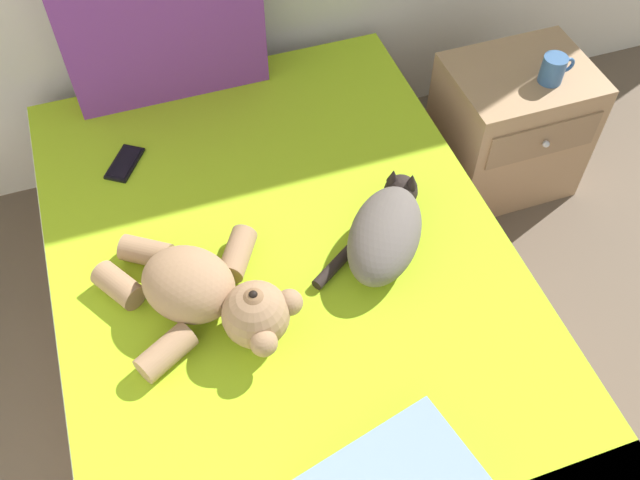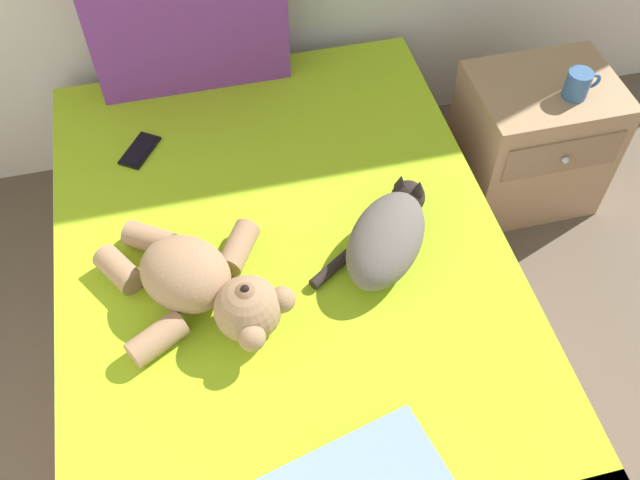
{
  "view_description": "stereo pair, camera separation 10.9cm",
  "coord_description": "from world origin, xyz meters",
  "px_view_note": "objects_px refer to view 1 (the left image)",
  "views": [
    {
      "loc": [
        1.23,
        1.92,
        2.03
      ],
      "look_at": [
        1.6,
        3.0,
        0.56
      ],
      "focal_mm": 39.13,
      "sensor_mm": 36.0,
      "label": 1
    },
    {
      "loc": [
        1.33,
        1.89,
        2.03
      ],
      "look_at": [
        1.6,
        3.0,
        0.56
      ],
      "focal_mm": 39.13,
      "sensor_mm": 36.0,
      "label": 2
    }
  ],
  "objects_px": {
    "mug": "(554,69)",
    "teddy_bear": "(208,294)",
    "cell_phone": "(125,163)",
    "bed": "(296,328)",
    "patterned_cushion": "(161,20)",
    "nightstand": "(509,128)",
    "cat": "(386,230)"
  },
  "relations": [
    {
      "from": "bed",
      "to": "mug",
      "type": "relative_size",
      "value": 16.71
    },
    {
      "from": "cell_phone",
      "to": "mug",
      "type": "bearing_deg",
      "value": -5.02
    },
    {
      "from": "bed",
      "to": "teddy_bear",
      "type": "height_order",
      "value": "teddy_bear"
    },
    {
      "from": "patterned_cushion",
      "to": "cat",
      "type": "relative_size",
      "value": 1.56
    },
    {
      "from": "bed",
      "to": "teddy_bear",
      "type": "xyz_separation_m",
      "value": [
        -0.23,
        -0.01,
        0.31
      ]
    },
    {
      "from": "patterned_cushion",
      "to": "cat",
      "type": "xyz_separation_m",
      "value": [
        0.42,
        -0.87,
        -0.19
      ]
    },
    {
      "from": "bed",
      "to": "nightstand",
      "type": "height_order",
      "value": "nightstand"
    },
    {
      "from": "nightstand",
      "to": "mug",
      "type": "bearing_deg",
      "value": -50.61
    },
    {
      "from": "patterned_cushion",
      "to": "nightstand",
      "type": "bearing_deg",
      "value": -18.08
    },
    {
      "from": "bed",
      "to": "teddy_bear",
      "type": "relative_size",
      "value": 3.92
    },
    {
      "from": "patterned_cushion",
      "to": "cell_phone",
      "type": "bearing_deg",
      "value": -125.39
    },
    {
      "from": "teddy_bear",
      "to": "mug",
      "type": "height_order",
      "value": "teddy_bear"
    },
    {
      "from": "patterned_cushion",
      "to": "teddy_bear",
      "type": "distance_m",
      "value": 0.95
    },
    {
      "from": "teddy_bear",
      "to": "mug",
      "type": "bearing_deg",
      "value": 20.69
    },
    {
      "from": "bed",
      "to": "nightstand",
      "type": "bearing_deg",
      "value": 28.42
    },
    {
      "from": "cat",
      "to": "teddy_bear",
      "type": "relative_size",
      "value": 0.79
    },
    {
      "from": "bed",
      "to": "teddy_bear",
      "type": "distance_m",
      "value": 0.39
    },
    {
      "from": "patterned_cushion",
      "to": "cat",
      "type": "bearing_deg",
      "value": -64.38
    },
    {
      "from": "bed",
      "to": "cell_phone",
      "type": "relative_size",
      "value": 12.3
    },
    {
      "from": "teddy_bear",
      "to": "mug",
      "type": "xyz_separation_m",
      "value": [
        1.28,
        0.48,
        0.02
      ]
    },
    {
      "from": "bed",
      "to": "cat",
      "type": "height_order",
      "value": "cat"
    },
    {
      "from": "mug",
      "to": "teddy_bear",
      "type": "bearing_deg",
      "value": -159.31
    },
    {
      "from": "teddy_bear",
      "to": "cell_phone",
      "type": "relative_size",
      "value": 3.14
    },
    {
      "from": "patterned_cushion",
      "to": "mug",
      "type": "relative_size",
      "value": 5.26
    },
    {
      "from": "teddy_bear",
      "to": "nightstand",
      "type": "relative_size",
      "value": 1.0
    },
    {
      "from": "cell_phone",
      "to": "bed",
      "type": "bearing_deg",
      "value": -58.87
    },
    {
      "from": "cat",
      "to": "mug",
      "type": "distance_m",
      "value": 0.88
    },
    {
      "from": "cell_phone",
      "to": "teddy_bear",
      "type": "bearing_deg",
      "value": -78.02
    },
    {
      "from": "cat",
      "to": "teddy_bear",
      "type": "height_order",
      "value": "teddy_bear"
    },
    {
      "from": "cell_phone",
      "to": "mug",
      "type": "relative_size",
      "value": 1.36
    },
    {
      "from": "cat",
      "to": "mug",
      "type": "relative_size",
      "value": 3.36
    },
    {
      "from": "patterned_cushion",
      "to": "cell_phone",
      "type": "relative_size",
      "value": 3.87
    }
  ]
}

